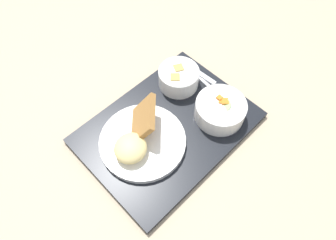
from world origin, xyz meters
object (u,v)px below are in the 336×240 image
Objects in this scene: plate_main at (139,139)px; knife at (210,81)px; bowl_salad at (220,109)px; bowl_soup at (179,77)px; spoon at (213,90)px.

knife is at bearing -172.39° from plate_main.
bowl_salad is 0.22m from plate_main.
bowl_soup is 0.09m from knife.
plate_main is 1.35× the size of spoon.
knife is at bearing 153.89° from spoon.
knife is 0.03m from spoon.
bowl_salad reaches higher than bowl_soup.
bowl_salad is 0.82× the size of spoon.
plate_main is (0.20, 0.09, -0.01)m from bowl_soup.
plate_main is at bearing -89.04° from spoon.
plate_main reaches higher than knife.
bowl_salad is 0.15m from bowl_soup.
bowl_salad is 0.61× the size of plate_main.
knife and spoon have the same top height.
bowl_soup is 0.52× the size of plate_main.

